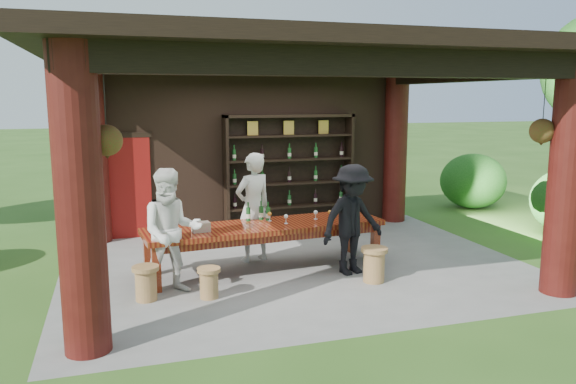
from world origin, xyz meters
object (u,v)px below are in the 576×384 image
object	(u,v)px
host	(253,207)
guest_man	(352,220)
stool_near_left	(209,282)
stool_near_right	(374,264)
napkin_basket	(201,227)
tasting_table	(265,231)
guest_woman	(171,232)
stool_far_left	(146,282)
wine_shelf	(289,172)

from	to	relation	value
host	guest_man	distance (m)	1.73
stool_near_left	guest_man	xyz separation A→B (m)	(2.32, 0.44, 0.64)
stool_near_right	host	bearing A→B (deg)	131.91
napkin_basket	stool_near_right	bearing A→B (deg)	-19.43
guest_man	napkin_basket	world-z (taller)	guest_man
tasting_table	napkin_basket	distance (m)	1.08
guest_woman	guest_man	xyz separation A→B (m)	(2.77, 0.07, -0.03)
tasting_table	stool_near_right	distance (m)	1.79
guest_woman	stool_near_left	bearing A→B (deg)	-40.41
stool_near_right	guest_woman	world-z (taller)	guest_woman
tasting_table	stool_near_right	bearing A→B (deg)	-37.02
host	guest_man	xyz separation A→B (m)	(1.30, -1.14, -0.06)
stool_near_right	guest_man	bearing A→B (deg)	107.90
host	guest_woman	world-z (taller)	host
guest_man	tasting_table	bearing A→B (deg)	140.10
stool_near_left	guest_woman	xyz separation A→B (m)	(-0.45, 0.37, 0.66)
tasting_table	napkin_basket	world-z (taller)	napkin_basket
tasting_table	guest_woman	xyz separation A→B (m)	(-1.53, -0.64, 0.25)
stool_near_right	napkin_basket	world-z (taller)	napkin_basket
guest_woman	guest_man	world-z (taller)	guest_woman
tasting_table	stool_far_left	world-z (taller)	tasting_table
wine_shelf	host	distance (m)	2.41
stool_near_right	stool_far_left	world-z (taller)	stool_near_right
stool_far_left	tasting_table	bearing A→B (deg)	23.89
stool_far_left	host	xyz separation A→B (m)	(1.85, 1.41, 0.66)
tasting_table	host	world-z (taller)	host
stool_near_left	guest_man	world-z (taller)	guest_man
host	napkin_basket	world-z (taller)	host
stool_near_right	napkin_basket	bearing A→B (deg)	160.57
tasting_table	stool_far_left	size ratio (longest dim) A/B	8.11
stool_far_left	host	bearing A→B (deg)	37.36
wine_shelf	guest_man	xyz separation A→B (m)	(0.03, -3.17, -0.34)
stool_near_right	napkin_basket	distance (m)	2.65
stool_near_right	host	world-z (taller)	host
tasting_table	host	bearing A→B (deg)	95.86
wine_shelf	stool_far_left	xyz separation A→B (m)	(-3.12, -3.45, -0.94)
stool_near_left	stool_near_right	distance (m)	2.48
guest_woman	napkin_basket	xyz separation A→B (m)	(0.48, 0.45, -0.07)
tasting_table	stool_far_left	xyz separation A→B (m)	(-1.91, -0.85, -0.38)
guest_man	napkin_basket	xyz separation A→B (m)	(-2.29, 0.38, -0.04)
host	tasting_table	bearing A→B (deg)	75.32
napkin_basket	guest_woman	bearing A→B (deg)	-136.55
wine_shelf	napkin_basket	size ratio (longest dim) A/B	10.46
stool_far_left	napkin_basket	xyz separation A→B (m)	(0.86, 0.65, 0.57)
stool_near_left	tasting_table	bearing A→B (deg)	43.15
tasting_table	guest_man	bearing A→B (deg)	-24.72
stool_near_right	guest_man	distance (m)	0.77
tasting_table	host	xyz separation A→B (m)	(-0.06, 0.57, 0.28)
tasting_table	napkin_basket	size ratio (longest dim) A/B	14.99
host	napkin_basket	distance (m)	1.25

